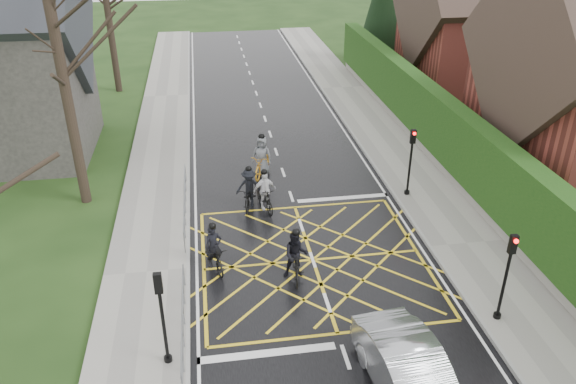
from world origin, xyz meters
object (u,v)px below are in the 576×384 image
object	(u,v)px
cyclist_rear	(214,253)
cyclist_back	(296,259)
cyclist_lead	(262,161)
cyclist_front	(265,195)
cyclist_mid	(249,192)
car	(412,377)

from	to	relation	value
cyclist_rear	cyclist_back	world-z (taller)	cyclist_back
cyclist_rear	cyclist_lead	xyz separation A→B (m)	(2.57, 7.36, 0.13)
cyclist_back	cyclist_front	world-z (taller)	cyclist_back
cyclist_rear	cyclist_mid	size ratio (longest dim) A/B	0.97
cyclist_mid	cyclist_front	xyz separation A→B (m)	(0.62, -0.36, -0.00)
cyclist_mid	cyclist_lead	size ratio (longest dim) A/B	0.91
cyclist_back	cyclist_mid	world-z (taller)	cyclist_back
cyclist_lead	car	size ratio (longest dim) A/B	0.48
cyclist_back	car	distance (m)	6.20
cyclist_mid	cyclist_lead	bearing A→B (deg)	86.83
cyclist_back	cyclist_front	distance (m)	5.01
cyclist_rear	cyclist_lead	distance (m)	7.80
car	cyclist_back	bearing A→B (deg)	103.39
cyclist_back	car	world-z (taller)	cyclist_back
cyclist_mid	cyclist_lead	xyz separation A→B (m)	(0.90, 3.03, 0.03)
cyclist_back	cyclist_lead	xyz separation A→B (m)	(-0.23, 8.38, -0.01)
cyclist_rear	car	world-z (taller)	cyclist_rear
cyclist_rear	cyclist_front	world-z (taller)	cyclist_front
cyclist_mid	cyclist_front	world-z (taller)	cyclist_mid
cyclist_lead	car	bearing A→B (deg)	-58.14
cyclist_lead	cyclist_front	bearing A→B (deg)	-72.12
car	cyclist_lead	bearing A→B (deg)	92.94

